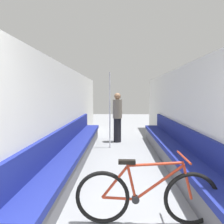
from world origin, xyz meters
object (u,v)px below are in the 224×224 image
at_px(bicycle, 146,196).
at_px(passenger_standing, 117,117).
at_px(bench_seat_row_right, 174,152).
at_px(grab_pole_near, 110,111).
at_px(bench_seat_row_left, 75,151).

xyz_separation_m(bicycle, passenger_standing, (-0.36, 4.18, 0.48)).
bearing_deg(bench_seat_row_right, bicycle, -113.61).
height_order(grab_pole_near, passenger_standing, grab_pole_near).
distance_m(grab_pole_near, passenger_standing, 0.78).
xyz_separation_m(bench_seat_row_left, grab_pole_near, (0.73, 1.40, 0.77)).
height_order(bench_seat_row_left, bicycle, bench_seat_row_left).
bearing_deg(bench_seat_row_left, grab_pole_near, 62.34).
distance_m(bench_seat_row_left, bicycle, 2.45).
xyz_separation_m(bench_seat_row_right, bicycle, (-0.90, -2.06, 0.06)).
bearing_deg(bench_seat_row_right, bench_seat_row_left, 180.00).
distance_m(bicycle, grab_pole_near, 3.58).
height_order(bench_seat_row_right, grab_pole_near, grab_pole_near).
distance_m(bench_seat_row_right, grab_pole_near, 2.18).
height_order(bench_seat_row_right, bicycle, bench_seat_row_right).
distance_m(bench_seat_row_right, bicycle, 2.25).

